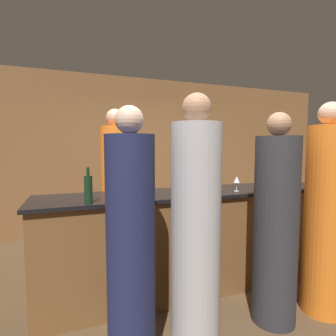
{
  "coord_description": "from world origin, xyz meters",
  "views": [
    {
      "loc": [
        -1.25,
        -2.52,
        1.54
      ],
      "look_at": [
        -0.3,
        0.1,
        1.32
      ],
      "focal_mm": 28.0,
      "sensor_mm": 36.0,
      "label": 1
    }
  ],
  "objects": [
    {
      "name": "wine_glass_1",
      "position": [
        0.39,
        -0.15,
        1.19
      ],
      "size": [
        0.06,
        0.06,
        0.16
      ],
      "color": "silver",
      "rests_on": "bar_counter"
    },
    {
      "name": "ground_plane",
      "position": [
        0.0,
        0.0,
        0.0
      ],
      "size": [
        14.0,
        14.0,
        0.0
      ],
      "primitive_type": "plane",
      "color": "#4C3823"
    },
    {
      "name": "wine_bottle_0",
      "position": [
        1.16,
        0.17,
        1.19
      ],
      "size": [
        0.08,
        0.08,
        0.3
      ],
      "color": "black",
      "rests_on": "bar_counter"
    },
    {
      "name": "wine_glass_0",
      "position": [
        1.55,
        -0.19,
        1.19
      ],
      "size": [
        0.06,
        0.06,
        0.16
      ],
      "color": "silver",
      "rests_on": "bar_counter"
    },
    {
      "name": "bartender",
      "position": [
        -0.75,
        0.81,
        0.94
      ],
      "size": [
        0.36,
        0.36,
        2.02
      ],
      "rotation": [
        0.0,
        0.0,
        3.14
      ],
      "color": "orange",
      "rests_on": "ground_plane"
    },
    {
      "name": "ice_bucket",
      "position": [
        1.52,
        0.18,
        1.16
      ],
      "size": [
        0.17,
        0.17,
        0.19
      ],
      "color": "#9E9993",
      "rests_on": "bar_counter"
    },
    {
      "name": "guest_3",
      "position": [
        -0.35,
        -0.68,
        0.9
      ],
      "size": [
        0.4,
        0.4,
        1.96
      ],
      "color": "#B2B2B7",
      "rests_on": "ground_plane"
    },
    {
      "name": "guest_0",
      "position": [
        0.39,
        -0.74,
        0.85
      ],
      "size": [
        0.37,
        0.37,
        1.83
      ],
      "color": "#2D2D33",
      "rests_on": "ground_plane"
    },
    {
      "name": "wine_glass_3",
      "position": [
        0.92,
        -0.1,
        1.19
      ],
      "size": [
        0.08,
        0.08,
        0.17
      ],
      "color": "silver",
      "rests_on": "bar_counter"
    },
    {
      "name": "back_wall",
      "position": [
        0.0,
        2.27,
        1.4
      ],
      "size": [
        8.0,
        0.06,
        2.8
      ],
      "color": "brown",
      "rests_on": "ground_plane"
    },
    {
      "name": "guest_4",
      "position": [
        0.91,
        -0.8,
        0.9
      ],
      "size": [
        0.37,
        0.37,
        1.94
      ],
      "color": "orange",
      "rests_on": "ground_plane"
    },
    {
      "name": "wine_bottle_1",
      "position": [
        -1.14,
        -0.25,
        1.19
      ],
      "size": [
        0.07,
        0.07,
        0.31
      ],
      "color": "black",
      "rests_on": "bar_counter"
    },
    {
      "name": "wine_glass_2",
      "position": [
        0.96,
        -0.28,
        1.2
      ],
      "size": [
        0.07,
        0.07,
        0.17
      ],
      "color": "silver",
      "rests_on": "bar_counter"
    },
    {
      "name": "guest_1",
      "position": [
        -0.89,
        -0.76,
        0.85
      ],
      "size": [
        0.34,
        0.34,
        1.82
      ],
      "color": "#1E234C",
      "rests_on": "ground_plane"
    },
    {
      "name": "bar_counter",
      "position": [
        0.0,
        0.0,
        0.54
      ],
      "size": [
        3.31,
        0.66,
        1.07
      ],
      "color": "brown",
      "rests_on": "ground_plane"
    }
  ]
}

